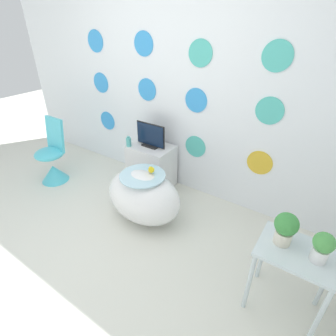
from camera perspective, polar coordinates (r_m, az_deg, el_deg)
The scene contains 11 objects.
ground_plane at distance 2.65m, azimuth -22.21°, elevation -19.65°, with size 12.00×12.00×0.00m, color silver.
wall_back_dotted at distance 3.07m, azimuth 0.89°, elevation 18.34°, with size 5.19×0.05×2.60m.
bathtub at distance 2.78m, azimuth -5.31°, elevation -6.18°, with size 0.84×0.57×0.57m.
rubber_duck at distance 2.62m, azimuth -3.69°, elevation -0.33°, with size 0.06×0.07×0.07m.
chair at distance 3.76m, azimuth -23.82°, elevation 1.10°, with size 0.37×0.37×0.84m.
tv_cabinet at distance 3.33m, azimuth -3.61°, elevation 0.45°, with size 0.54×0.38×0.56m.
tv at distance 3.15m, azimuth -3.82°, elevation 6.87°, with size 0.40×0.12×0.29m.
vase at distance 3.21m, azimuth -8.56°, elevation 5.66°, with size 0.06×0.06×0.13m.
side_table at distance 2.08m, azimuth 25.76°, elevation -18.07°, with size 0.50×0.38×0.59m.
potted_plant_left at distance 1.93m, azimuth 24.23°, elevation -11.71°, with size 0.15×0.15×0.24m.
potted_plant_right at distance 1.92m, azimuth 30.61°, elevation -14.47°, with size 0.13×0.13×0.22m.
Camera 1 is at (1.65, -0.75, 1.93)m, focal length 28.00 mm.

